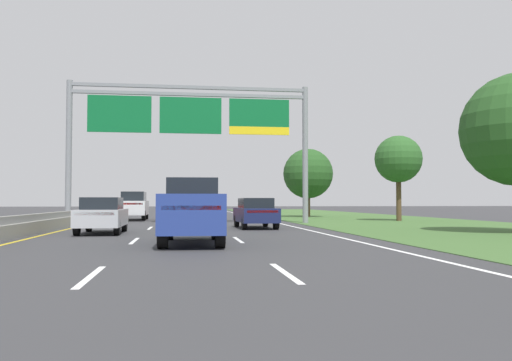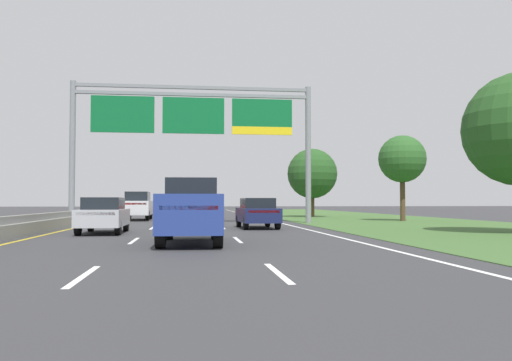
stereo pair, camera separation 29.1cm
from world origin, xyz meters
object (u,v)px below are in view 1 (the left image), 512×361
Objects in this scene: car_navy_right_lane_sedan at (255,212)px; car_red_centre_lane_sedan at (186,209)px; car_silver_left_lane_sedan at (102,215)px; overhead_sign_gantry at (191,123)px; pickup_truck_blue at (192,211)px; roadside_tree_far at (308,174)px; car_white_left_lane_suv at (134,205)px; roadside_tree_mid at (398,159)px.

car_red_centre_lane_sedan is at bearing 12.51° from car_navy_right_lane_sedan.
car_silver_left_lane_sedan is (-7.25, -3.63, 0.00)m from car_navy_right_lane_sedan.
overhead_sign_gantry reaches higher than pickup_truck_blue.
overhead_sign_gantry is 16.74m from roadside_tree_far.
car_white_left_lane_suv is at bearing 118.27° from overhead_sign_gantry.
car_white_left_lane_suv is (-7.42, 13.42, 0.28)m from car_navy_right_lane_sedan.
overhead_sign_gantry is at bearing -178.23° from car_red_centre_lane_sedan.
roadside_tree_far is (7.24, 18.55, 3.03)m from car_navy_right_lane_sedan.
car_white_left_lane_suv is 1.07× the size of car_silver_left_lane_sedan.
pickup_truck_blue is 0.90× the size of roadside_tree_far.
car_navy_right_lane_sedan is at bearing -143.66° from roadside_tree_mid.
pickup_truck_blue is 23.97m from car_red_centre_lane_sedan.
overhead_sign_gantry reaches higher than roadside_tree_mid.
pickup_truck_blue is at bearing -90.53° from overhead_sign_gantry.
car_silver_left_lane_sedan is (-3.94, -9.41, -5.48)m from overhead_sign_gantry.
pickup_truck_blue reaches higher than car_white_left_lane_suv.
roadside_tree_far is (-4.15, 10.17, -0.52)m from roadside_tree_mid.
car_silver_left_lane_sedan is at bearing -179.66° from car_white_left_lane_suv.
roadside_tree_mid is (18.64, 12.01, 3.55)m from car_silver_left_lane_sedan.
roadside_tree_far is at bearing -33.64° from car_silver_left_lane_sedan.
car_navy_right_lane_sedan and car_red_centre_lane_sedan have the same top height.
car_silver_left_lane_sedan is (0.16, -17.05, -0.28)m from car_white_left_lane_suv.
car_white_left_lane_suv reaches higher than car_silver_left_lane_sedan.
car_white_left_lane_suv is 1.07× the size of car_red_centre_lane_sedan.
pickup_truck_blue reaches higher than car_navy_right_lane_sedan.
roadside_tree_mid is at bearing -67.78° from roadside_tree_far.
car_silver_left_lane_sedan is at bearing 33.43° from pickup_truck_blue.
roadside_tree_mid is at bearing -111.40° from car_red_centre_lane_sedan.
car_white_left_lane_suv is at bearing 0.06° from car_silver_left_lane_sedan.
roadside_tree_mid reaches higher than car_red_centre_lane_sedan.
car_navy_right_lane_sedan is 1.01× the size of car_silver_left_lane_sedan.
car_white_left_lane_suv is (-3.96, 23.12, 0.02)m from pickup_truck_blue.
car_red_centre_lane_sedan is (-0.10, 23.97, -0.26)m from pickup_truck_blue.
roadside_tree_far is at bearing -68.27° from car_red_centre_lane_sedan.
car_red_centre_lane_sedan is (-0.25, 8.48, -5.48)m from overhead_sign_gantry.
roadside_tree_far is (10.55, 12.76, -2.45)m from overhead_sign_gantry.
car_white_left_lane_suv reaches higher than car_navy_right_lane_sedan.
car_navy_right_lane_sedan is at bearing -60.21° from overhead_sign_gantry.
car_white_left_lane_suv is at bearing 27.44° from car_navy_right_lane_sedan.
pickup_truck_blue is at bearing -179.65° from car_red_centre_lane_sedan.
overhead_sign_gantry reaches higher than car_navy_right_lane_sedan.
car_white_left_lane_suv is at bearing 11.12° from pickup_truck_blue.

